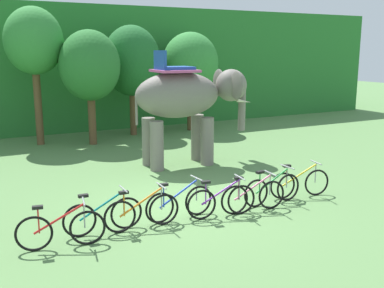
{
  "coord_description": "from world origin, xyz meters",
  "views": [
    {
      "loc": [
        -4.74,
        -9.59,
        3.78
      ],
      "look_at": [
        0.73,
        1.0,
        1.3
      ],
      "focal_mm": 42.21,
      "sensor_mm": 36.0,
      "label": 1
    }
  ],
  "objects_px": {
    "bike_red": "(61,229)",
    "bike_orange": "(142,212)",
    "bike_pink": "(253,196)",
    "tree_far_left": "(132,61)",
    "bike_purple": "(222,201)",
    "tree_far_right": "(190,64)",
    "bike_yellow": "(300,183)",
    "bike_blue": "(179,203)",
    "tree_left": "(90,66)",
    "bike_green": "(272,189)",
    "bike_teal": "(103,215)",
    "tree_center_left": "(34,42)",
    "elephant": "(187,99)"
  },
  "relations": [
    {
      "from": "bike_teal",
      "to": "bike_blue",
      "type": "bearing_deg",
      "value": -0.51
    },
    {
      "from": "tree_left",
      "to": "tree_far_left",
      "type": "xyz_separation_m",
      "value": [
        2.2,
        1.22,
        0.14
      ]
    },
    {
      "from": "bike_teal",
      "to": "bike_orange",
      "type": "distance_m",
      "value": 0.82
    },
    {
      "from": "tree_center_left",
      "to": "bike_orange",
      "type": "distance_m",
      "value": 10.95
    },
    {
      "from": "bike_red",
      "to": "bike_orange",
      "type": "xyz_separation_m",
      "value": [
        1.75,
        0.18,
        0.0
      ]
    },
    {
      "from": "bike_red",
      "to": "bike_yellow",
      "type": "relative_size",
      "value": 1.0
    },
    {
      "from": "bike_red",
      "to": "bike_yellow",
      "type": "height_order",
      "value": "same"
    },
    {
      "from": "bike_teal",
      "to": "tree_far_left",
      "type": "bearing_deg",
      "value": 66.75
    },
    {
      "from": "tree_left",
      "to": "bike_blue",
      "type": "relative_size",
      "value": 2.68
    },
    {
      "from": "bike_red",
      "to": "bike_pink",
      "type": "xyz_separation_m",
      "value": [
        4.48,
        -0.04,
        0.0
      ]
    },
    {
      "from": "tree_far_right",
      "to": "bike_yellow",
      "type": "xyz_separation_m",
      "value": [
        -2.12,
        -10.41,
        -2.77
      ]
    },
    {
      "from": "tree_left",
      "to": "bike_red",
      "type": "xyz_separation_m",
      "value": [
        -3.21,
        -9.53,
        -2.78
      ]
    },
    {
      "from": "bike_purple",
      "to": "bike_green",
      "type": "xyz_separation_m",
      "value": [
        1.59,
        0.19,
        0.0
      ]
    },
    {
      "from": "tree_center_left",
      "to": "bike_green",
      "type": "distance_m",
      "value": 11.61
    },
    {
      "from": "bike_orange",
      "to": "bike_blue",
      "type": "xyz_separation_m",
      "value": [
        0.96,
        0.15,
        0.0
      ]
    },
    {
      "from": "bike_blue",
      "to": "bike_yellow",
      "type": "bearing_deg",
      "value": -0.52
    },
    {
      "from": "tree_center_left",
      "to": "bike_orange",
      "type": "bearing_deg",
      "value": -87.41
    },
    {
      "from": "tree_far_right",
      "to": "bike_yellow",
      "type": "bearing_deg",
      "value": -101.52
    },
    {
      "from": "tree_left",
      "to": "bike_blue",
      "type": "distance_m",
      "value": 9.61
    },
    {
      "from": "bike_red",
      "to": "bike_purple",
      "type": "bearing_deg",
      "value": 0.22
    },
    {
      "from": "elephant",
      "to": "bike_blue",
      "type": "distance_m",
      "value": 5.46
    },
    {
      "from": "bike_blue",
      "to": "bike_green",
      "type": "distance_m",
      "value": 2.51
    },
    {
      "from": "bike_orange",
      "to": "bike_green",
      "type": "relative_size",
      "value": 1.0
    },
    {
      "from": "tree_far_right",
      "to": "bike_orange",
      "type": "relative_size",
      "value": 2.7
    },
    {
      "from": "bike_red",
      "to": "bike_blue",
      "type": "relative_size",
      "value": 0.99
    },
    {
      "from": "tree_left",
      "to": "bike_pink",
      "type": "distance_m",
      "value": 10.04
    },
    {
      "from": "bike_orange",
      "to": "bike_green",
      "type": "bearing_deg",
      "value": 0.29
    },
    {
      "from": "tree_far_left",
      "to": "tree_far_right",
      "type": "xyz_separation_m",
      "value": [
        2.9,
        -0.03,
        -0.15
      ]
    },
    {
      "from": "bike_teal",
      "to": "bike_yellow",
      "type": "bearing_deg",
      "value": -0.52
    },
    {
      "from": "bike_red",
      "to": "elephant",
      "type": "bearing_deg",
      "value": 43.1
    },
    {
      "from": "bike_blue",
      "to": "bike_yellow",
      "type": "relative_size",
      "value": 1.01
    },
    {
      "from": "tree_center_left",
      "to": "bike_purple",
      "type": "height_order",
      "value": "tree_center_left"
    },
    {
      "from": "tree_far_left",
      "to": "bike_purple",
      "type": "height_order",
      "value": "tree_far_left"
    },
    {
      "from": "tree_far_left",
      "to": "bike_purple",
      "type": "xyz_separation_m",
      "value": [
        -1.78,
        -10.73,
        -2.92
      ]
    },
    {
      "from": "tree_far_left",
      "to": "tree_far_right",
      "type": "distance_m",
      "value": 2.9
    },
    {
      "from": "tree_far_left",
      "to": "bike_pink",
      "type": "height_order",
      "value": "tree_far_left"
    },
    {
      "from": "tree_left",
      "to": "bike_pink",
      "type": "relative_size",
      "value": 2.69
    },
    {
      "from": "bike_red",
      "to": "bike_green",
      "type": "height_order",
      "value": "same"
    },
    {
      "from": "tree_center_left",
      "to": "elephant",
      "type": "xyz_separation_m",
      "value": [
        3.9,
        -5.62,
        -1.89
      ]
    },
    {
      "from": "tree_left",
      "to": "tree_far_right",
      "type": "relative_size",
      "value": 0.99
    },
    {
      "from": "bike_orange",
      "to": "bike_blue",
      "type": "distance_m",
      "value": 0.97
    },
    {
      "from": "tree_far_left",
      "to": "bike_blue",
      "type": "bearing_deg",
      "value": -104.54
    },
    {
      "from": "tree_center_left",
      "to": "bike_purple",
      "type": "relative_size",
      "value": 3.21
    },
    {
      "from": "tree_left",
      "to": "bike_orange",
      "type": "relative_size",
      "value": 2.68
    },
    {
      "from": "bike_blue",
      "to": "bike_pink",
      "type": "relative_size",
      "value": 1.0
    },
    {
      "from": "tree_center_left",
      "to": "tree_far_right",
      "type": "relative_size",
      "value": 1.18
    },
    {
      "from": "bike_green",
      "to": "bike_orange",
      "type": "bearing_deg",
      "value": -179.71
    },
    {
      "from": "tree_far_right",
      "to": "bike_purple",
      "type": "distance_m",
      "value": 12.0
    },
    {
      "from": "elephant",
      "to": "tree_left",
      "type": "bearing_deg",
      "value": 112.91
    },
    {
      "from": "bike_teal",
      "to": "bike_pink",
      "type": "bearing_deg",
      "value": -6.27
    }
  ]
}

